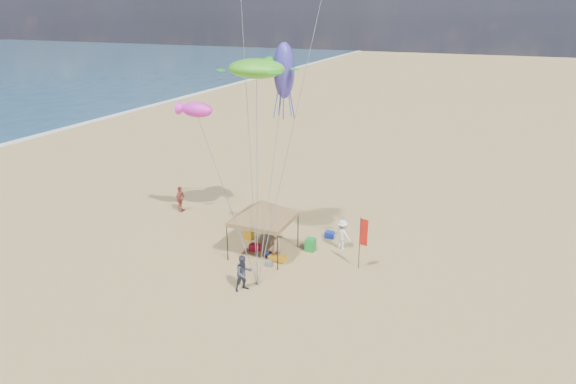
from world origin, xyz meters
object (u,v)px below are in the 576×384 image
object	(u,v)px
canopy_tent	(263,202)
chair_green	(310,245)
chair_yellow	(249,233)
cooler_red	(255,247)
feather_flag	(363,235)
person_near_b	(244,273)
cooler_blue	(330,235)
person_near_a	(276,246)
beach_cart	(278,258)
person_far_a	(180,199)
person_near_c	(342,235)

from	to	relation	value
canopy_tent	chair_green	xyz separation A→B (m)	(2.18, 1.33, -2.60)
chair_green	chair_yellow	distance (m)	3.79
cooler_red	feather_flag	bearing A→B (deg)	2.15
chair_yellow	person_near_b	world-z (taller)	person_near_b
person_near_b	chair_green	bearing A→B (deg)	21.62
canopy_tent	cooler_blue	bearing A→B (deg)	52.02
chair_yellow	person_near_b	bearing A→B (deg)	-65.08
cooler_red	person_near_a	bearing A→B (deg)	-20.00
beach_cart	person_near_a	size ratio (longest dim) A/B	0.57
cooler_red	person_far_a	world-z (taller)	person_far_a
feather_flag	chair_yellow	distance (m)	7.16
cooler_blue	chair_green	distance (m)	2.06
beach_cart	canopy_tent	bearing A→B (deg)	153.04
person_near_c	cooler_red	bearing A→B (deg)	44.03
cooler_blue	cooler_red	bearing A→B (deg)	-135.06
chair_yellow	person_near_c	world-z (taller)	person_near_c
chair_green	person_near_c	size ratio (longest dim) A/B	0.41
beach_cart	person_near_b	bearing A→B (deg)	-94.23
person_near_b	feather_flag	bearing A→B (deg)	-10.59
canopy_tent	person_near_b	world-z (taller)	canopy_tent
person_near_a	chair_green	bearing A→B (deg)	-160.89
cooler_red	person_far_a	distance (m)	7.84
person_near_c	person_far_a	xyz separation A→B (m)	(-11.36, 1.22, -0.00)
chair_yellow	person_far_a	world-z (taller)	person_far_a
canopy_tent	person_near_c	size ratio (longest dim) A/B	3.39
chair_yellow	person_far_a	xyz separation A→B (m)	(-6.06, 2.08, 0.50)
feather_flag	chair_green	world-z (taller)	feather_flag
beach_cart	person_near_c	xyz separation A→B (m)	(2.63, 2.78, 0.65)
cooler_blue	person_near_a	size ratio (longest dim) A/B	0.34
cooler_blue	person_far_a	xyz separation A→B (m)	(-10.28, 0.12, 0.66)
cooler_red	chair_green	distance (m)	3.04
canopy_tent	beach_cart	distance (m)	3.00
chair_yellow	person_far_a	distance (m)	6.43
person_near_a	person_far_a	world-z (taller)	person_far_a
feather_flag	beach_cart	bearing A→B (deg)	-168.16
chair_yellow	beach_cart	distance (m)	3.29
canopy_tent	beach_cart	world-z (taller)	canopy_tent
beach_cart	person_near_a	world-z (taller)	person_near_a
chair_yellow	person_near_c	distance (m)	5.39
canopy_tent	person_far_a	distance (m)	8.68
canopy_tent	cooler_blue	world-z (taller)	canopy_tent
cooler_blue	person_far_a	world-z (taller)	person_far_a
cooler_red	person_near_c	bearing A→B (deg)	26.15
feather_flag	person_near_c	world-z (taller)	feather_flag
chair_green	person_near_a	distance (m)	2.21
cooler_red	beach_cart	world-z (taller)	cooler_red
beach_cart	person_near_c	distance (m)	3.88
person_near_a	feather_flag	bearing A→B (deg)	155.22
feather_flag	cooler_blue	size ratio (longest dim) A/B	5.19
cooler_red	person_near_b	distance (m)	4.26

